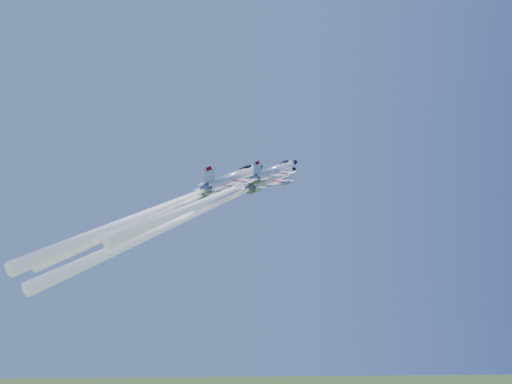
{
  "coord_description": "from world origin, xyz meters",
  "views": [
    {
      "loc": [
        -3.73,
        -109.6,
        84.24
      ],
      "look_at": [
        0.0,
        0.0,
        96.45
      ],
      "focal_mm": 40.0,
      "sensor_mm": 36.0,
      "label": 1
    }
  ],
  "objects_px": {
    "jet_left": "(174,207)",
    "jet_right": "(227,192)",
    "jet_lead": "(204,210)",
    "jet_slot": "(173,203)"
  },
  "relations": [
    {
      "from": "jet_left",
      "to": "jet_right",
      "type": "bearing_deg",
      "value": 1.55
    },
    {
      "from": "jet_left",
      "to": "jet_right",
      "type": "distance_m",
      "value": 12.01
    },
    {
      "from": "jet_lead",
      "to": "jet_left",
      "type": "bearing_deg",
      "value": 174.01
    },
    {
      "from": "jet_lead",
      "to": "jet_slot",
      "type": "bearing_deg",
      "value": -86.7
    },
    {
      "from": "jet_lead",
      "to": "jet_left",
      "type": "xyz_separation_m",
      "value": [
        -5.6,
        5.36,
        0.95
      ]
    },
    {
      "from": "jet_right",
      "to": "jet_slot",
      "type": "height_order",
      "value": "jet_right"
    },
    {
      "from": "jet_right",
      "to": "jet_slot",
      "type": "relative_size",
      "value": 0.94
    },
    {
      "from": "jet_lead",
      "to": "jet_right",
      "type": "relative_size",
      "value": 1.38
    },
    {
      "from": "jet_right",
      "to": "jet_lead",
      "type": "bearing_deg",
      "value": -164.71
    },
    {
      "from": "jet_slot",
      "to": "jet_lead",
      "type": "bearing_deg",
      "value": 93.3
    }
  ]
}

